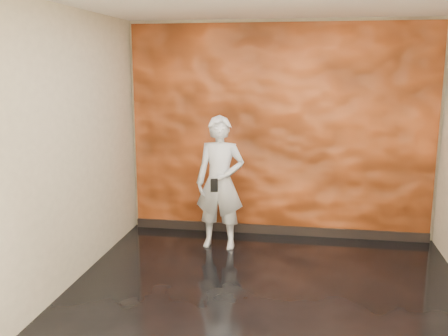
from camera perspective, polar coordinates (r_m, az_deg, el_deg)
room at (r=4.59m, az=4.95°, el=1.23°), size 4.02×4.02×2.81m
feature_wall at (r=6.52m, az=6.35°, el=4.13°), size 3.90×0.06×2.75m
baseboard at (r=6.78m, az=6.08°, el=-7.04°), size 3.90×0.04×0.12m
man at (r=6.10m, az=-0.45°, el=-1.69°), size 0.61×0.42×1.64m
phone at (r=5.83m, az=-1.14°, el=-1.99°), size 0.09×0.04×0.16m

